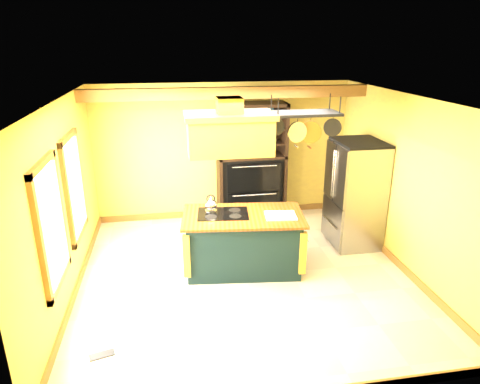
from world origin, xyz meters
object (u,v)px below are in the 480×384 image
object	(u,v)px
kitchen_island	(243,241)
hutch	(251,176)
refrigerator	(354,196)
range_hood	(230,131)
pot_rack	(305,120)

from	to	relation	value
kitchen_island	hutch	bearing A→B (deg)	82.09
kitchen_island	refrigerator	size ratio (longest dim) A/B	1.07
hutch	range_hood	bearing A→B (deg)	-109.50
kitchen_island	range_hood	size ratio (longest dim) A/B	1.54
pot_rack	refrigerator	size ratio (longest dim) A/B	0.58
pot_rack	refrigerator	distance (m)	1.97
pot_rack	hutch	xyz separation A→B (m)	(-0.40, 2.00, -1.46)
refrigerator	hutch	distance (m)	2.10
range_hood	hutch	size ratio (longest dim) A/B	0.54
refrigerator	hutch	world-z (taller)	hutch
kitchen_island	hutch	xyz separation A→B (m)	(0.51, 2.00, 0.43)
range_hood	kitchen_island	bearing A→B (deg)	0.27
pot_rack	refrigerator	xyz separation A→B (m)	(1.17, 0.59, -1.47)
range_hood	hutch	xyz separation A→B (m)	(0.71, 2.00, -1.32)
kitchen_island	pot_rack	bearing A→B (deg)	6.51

